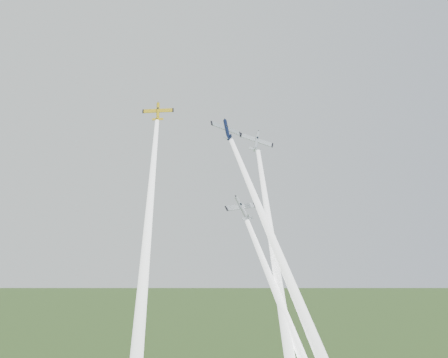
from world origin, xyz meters
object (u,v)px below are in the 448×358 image
plane_silver_right (257,141)px  plane_yellow (158,112)px  plane_navy (227,130)px  plane_silver_low (242,208)px

plane_silver_right → plane_yellow: bearing=166.6°
plane_navy → plane_silver_low: size_ratio=1.10×
plane_silver_right → plane_silver_low: 21.54m
plane_silver_low → plane_yellow: bearing=108.4°
plane_yellow → plane_silver_low: (15.70, -19.64, -23.94)m
plane_navy → plane_silver_low: bearing=-101.5°
plane_yellow → plane_navy: size_ratio=0.94×
plane_silver_right → plane_silver_low: (-6.50, -12.43, -16.34)m
plane_navy → plane_silver_low: plane_navy is taller
plane_yellow → plane_navy: (14.46, -10.55, -5.87)m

